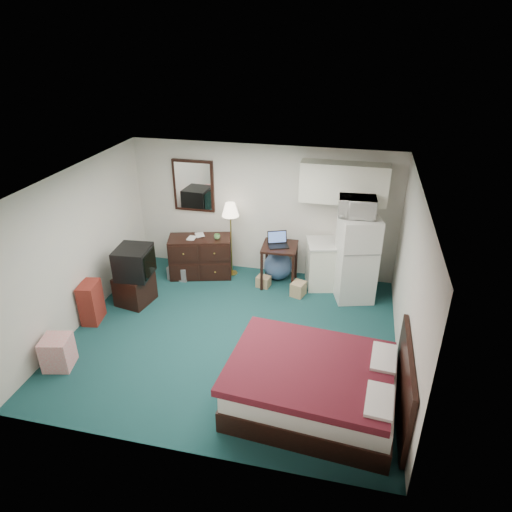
% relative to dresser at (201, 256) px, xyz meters
% --- Properties ---
extents(floor, '(5.00, 4.50, 0.01)m').
position_rel_dresser_xyz_m(floor, '(1.12, -1.76, -0.40)').
color(floor, '#0C3332').
rests_on(floor, ground).
extents(ceiling, '(5.00, 4.50, 0.01)m').
position_rel_dresser_xyz_m(ceiling, '(1.12, -1.76, 2.10)').
color(ceiling, beige).
rests_on(ceiling, walls).
extents(walls, '(5.01, 4.51, 2.50)m').
position_rel_dresser_xyz_m(walls, '(1.12, -1.76, 0.85)').
color(walls, beige).
rests_on(walls, floor).
extents(mirror, '(0.80, 0.06, 1.00)m').
position_rel_dresser_xyz_m(mirror, '(-0.23, 0.46, 1.25)').
color(mirror, white).
rests_on(mirror, walls).
extents(upper_cabinets, '(1.50, 0.35, 0.70)m').
position_rel_dresser_xyz_m(upper_cabinets, '(2.57, 0.32, 1.55)').
color(upper_cabinets, white).
rests_on(upper_cabinets, walls).
extents(headboard, '(0.06, 1.56, 1.00)m').
position_rel_dresser_xyz_m(headboard, '(3.58, -2.95, 0.15)').
color(headboard, black).
rests_on(headboard, walls).
extents(dresser, '(1.26, 0.82, 0.80)m').
position_rel_dresser_xyz_m(dresser, '(0.00, 0.00, 0.00)').
color(dresser, black).
rests_on(dresser, floor).
extents(floor_lamp, '(0.33, 0.33, 1.47)m').
position_rel_dresser_xyz_m(floor_lamp, '(0.57, 0.18, 0.34)').
color(floor_lamp, gold).
rests_on(floor_lamp, floor).
extents(desk, '(0.66, 0.66, 0.79)m').
position_rel_dresser_xyz_m(desk, '(1.54, -0.00, -0.00)').
color(desk, black).
rests_on(desk, floor).
extents(exercise_ball, '(0.68, 0.68, 0.54)m').
position_rel_dresser_xyz_m(exercise_ball, '(1.48, 0.20, -0.13)').
color(exercise_ball, '#3B5581').
rests_on(exercise_ball, floor).
extents(kitchen_counter, '(0.90, 0.76, 0.85)m').
position_rel_dresser_xyz_m(kitchen_counter, '(2.44, 0.15, 0.03)').
color(kitchen_counter, white).
rests_on(kitchen_counter, floor).
extents(fridge, '(0.78, 0.78, 1.54)m').
position_rel_dresser_xyz_m(fridge, '(2.91, -0.16, 0.37)').
color(fridge, silver).
rests_on(fridge, floor).
extents(bed, '(2.13, 1.73, 0.64)m').
position_rel_dresser_xyz_m(bed, '(2.51, -2.95, -0.08)').
color(bed, '#451117').
rests_on(bed, floor).
extents(tv_stand, '(0.62, 0.66, 0.52)m').
position_rel_dresser_xyz_m(tv_stand, '(-0.80, -1.19, -0.14)').
color(tv_stand, black).
rests_on(tv_stand, floor).
extents(suitcase, '(0.33, 0.46, 0.69)m').
position_rel_dresser_xyz_m(suitcase, '(-1.23, -1.86, -0.05)').
color(suitcase, maroon).
rests_on(suitcase, floor).
extents(retail_box, '(0.45, 0.45, 0.48)m').
position_rel_dresser_xyz_m(retail_box, '(-1.10, -3.00, -0.16)').
color(retail_box, silver).
rests_on(retail_box, floor).
extents(file_bin, '(0.39, 0.30, 0.27)m').
position_rel_dresser_xyz_m(file_bin, '(-0.37, -0.22, -0.26)').
color(file_bin, slate).
rests_on(file_bin, floor).
extents(cardboard_box_a, '(0.27, 0.24, 0.20)m').
position_rel_dresser_xyz_m(cardboard_box_a, '(1.27, -0.16, -0.30)').
color(cardboard_box_a, '#9E8550').
rests_on(cardboard_box_a, floor).
extents(cardboard_box_b, '(0.29, 0.31, 0.26)m').
position_rel_dresser_xyz_m(cardboard_box_b, '(1.95, -0.33, -0.27)').
color(cardboard_box_b, '#9E8550').
rests_on(cardboard_box_b, floor).
extents(laptop, '(0.43, 0.40, 0.24)m').
position_rel_dresser_xyz_m(laptop, '(1.52, -0.04, 0.52)').
color(laptop, black).
rests_on(laptop, desk).
extents(crt_tv, '(0.62, 0.66, 0.52)m').
position_rel_dresser_xyz_m(crt_tv, '(-0.76, -1.18, 0.39)').
color(crt_tv, black).
rests_on(crt_tv, tv_stand).
extents(microwave, '(0.63, 0.37, 0.41)m').
position_rel_dresser_xyz_m(microwave, '(2.83, -0.14, 1.35)').
color(microwave, silver).
rests_on(microwave, fridge).
extents(book_a, '(0.15, 0.02, 0.20)m').
position_rel_dresser_xyz_m(book_a, '(-0.20, -0.07, 0.50)').
color(book_a, '#9E8550').
rests_on(book_a, dresser).
extents(book_b, '(0.15, 0.09, 0.22)m').
position_rel_dresser_xyz_m(book_b, '(-0.10, 0.06, 0.51)').
color(book_b, '#9E8550').
rests_on(book_b, dresser).
extents(mug, '(0.14, 0.12, 0.12)m').
position_rel_dresser_xyz_m(mug, '(0.34, 0.02, 0.46)').
color(mug, '#5D9650').
rests_on(mug, dresser).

